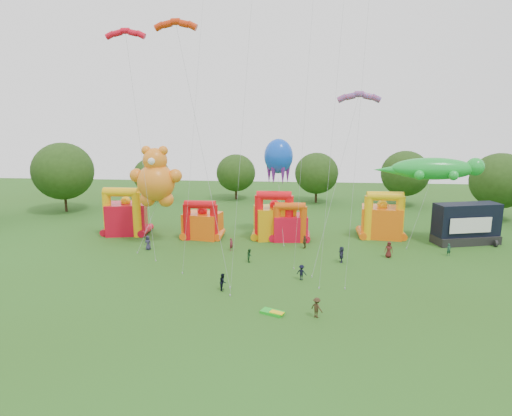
# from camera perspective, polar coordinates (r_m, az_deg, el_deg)

# --- Properties ---
(ground) EXTENTS (160.00, 160.00, 0.00)m
(ground) POSITION_cam_1_polar(r_m,az_deg,el_deg) (37.56, -1.41, -15.31)
(ground) COLOR #2A4F16
(ground) RESTS_ON ground
(tree_ring) EXTENTS (120.12, 122.18, 12.07)m
(tree_ring) POSITION_cam_1_polar(r_m,az_deg,el_deg) (35.84, -3.18, -5.85)
(tree_ring) COLOR #352314
(tree_ring) RESTS_ON ground
(bouncy_castle_0) EXTENTS (6.28, 5.45, 6.95)m
(bouncy_castle_0) POSITION_cam_1_polar(r_m,az_deg,el_deg) (67.57, -15.97, -0.96)
(bouncy_castle_0) COLOR red
(bouncy_castle_0) RESTS_ON ground
(bouncy_castle_1) EXTENTS (5.43, 4.69, 5.50)m
(bouncy_castle_1) POSITION_cam_1_polar(r_m,az_deg,el_deg) (63.46, -6.74, -1.89)
(bouncy_castle_1) COLOR #F9590D
(bouncy_castle_1) RESTS_ON ground
(bouncy_castle_2) EXTENTS (6.08, 5.32, 6.85)m
(bouncy_castle_2) POSITION_cam_1_polar(r_m,az_deg,el_deg) (62.75, 2.30, -1.51)
(bouncy_castle_2) COLOR orange
(bouncy_castle_2) RESTS_ON ground
(bouncy_castle_3) EXTENTS (4.89, 4.08, 5.43)m
(bouncy_castle_3) POSITION_cam_1_polar(r_m,az_deg,el_deg) (62.22, 4.26, -2.14)
(bouncy_castle_3) COLOR red
(bouncy_castle_3) RESTS_ON ground
(bouncy_castle_4) EXTENTS (5.97, 5.05, 6.71)m
(bouncy_castle_4) POSITION_cam_1_polar(r_m,az_deg,el_deg) (65.62, 15.46, -1.39)
(bouncy_castle_4) COLOR orange
(bouncy_castle_4) RESTS_ON ground
(stage_trailer) EXTENTS (9.06, 5.27, 5.41)m
(stage_trailer) POSITION_cam_1_polar(r_m,az_deg,el_deg) (66.59, 24.79, -1.82)
(stage_trailer) COLOR black
(stage_trailer) RESTS_ON ground
(teddy_bear_kite) EXTENTS (6.90, 7.13, 13.04)m
(teddy_bear_kite) POSITION_cam_1_polar(r_m,az_deg,el_deg) (60.38, -12.59, 2.46)
(teddy_bear_kite) COLOR orange
(teddy_bear_kite) RESTS_ON ground
(gecko_kite) EXTENTS (14.16, 6.44, 11.45)m
(gecko_kite) POSITION_cam_1_polar(r_m,az_deg,el_deg) (63.57, 20.50, 2.03)
(gecko_kite) COLOR green
(gecko_kite) RESTS_ON ground
(octopus_kite) EXTENTS (3.99, 8.00, 13.66)m
(octopus_kite) POSITION_cam_1_polar(r_m,az_deg,el_deg) (62.67, 2.95, 3.55)
(octopus_kite) COLOR blue
(octopus_kite) RESTS_ON ground
(parafoil_kites) EXTENTS (31.38, 12.36, 27.39)m
(parafoil_kites) POSITION_cam_1_polar(r_m,az_deg,el_deg) (48.94, -2.78, 5.87)
(parafoil_kites) COLOR red
(parafoil_kites) RESTS_ON ground
(diamond_kites) EXTENTS (19.71, 14.76, 38.34)m
(diamond_kites) POSITION_cam_1_polar(r_m,az_deg,el_deg) (47.31, 3.77, 10.96)
(diamond_kites) COLOR red
(diamond_kites) RESTS_ON ground
(folded_kite_bundle) EXTENTS (2.23, 1.73, 0.31)m
(folded_kite_bundle) POSITION_cam_1_polar(r_m,az_deg,el_deg) (40.60, 2.13, -12.91)
(folded_kite_bundle) COLOR green
(folded_kite_bundle) RESTS_ON ground
(spectator_0) EXTENTS (1.01, 0.77, 1.85)m
(spectator_0) POSITION_cam_1_polar(r_m,az_deg,el_deg) (59.55, -13.37, -4.24)
(spectator_0) COLOR #2B2741
(spectator_0) RESTS_ON ground
(spectator_1) EXTENTS (0.66, 0.71, 1.62)m
(spectator_1) POSITION_cam_1_polar(r_m,az_deg,el_deg) (57.70, -3.10, -4.57)
(spectator_1) COLOR maroon
(spectator_1) RESTS_ON ground
(spectator_2) EXTENTS (0.61, 0.77, 1.58)m
(spectator_2) POSITION_cam_1_polar(r_m,az_deg,el_deg) (53.40, -0.80, -5.94)
(spectator_2) COLOR #1B4420
(spectator_2) RESTS_ON ground
(spectator_3) EXTENTS (1.20, 0.92, 1.64)m
(spectator_3) POSITION_cam_1_polar(r_m,az_deg,el_deg) (48.11, 5.71, -8.01)
(spectator_3) COLOR black
(spectator_3) RESTS_ON ground
(spectator_4) EXTENTS (0.84, 1.08, 1.70)m
(spectator_4) POSITION_cam_1_polar(r_m,az_deg,el_deg) (58.89, 6.11, -4.23)
(spectator_4) COLOR #403319
(spectator_4) RESTS_ON ground
(spectator_5) EXTENTS (0.62, 1.79, 1.91)m
(spectator_5) POSITION_cam_1_polar(r_m,az_deg,el_deg) (54.13, 10.62, -5.72)
(spectator_5) COLOR #23243A
(spectator_5) RESTS_ON ground
(spectator_6) EXTENTS (1.06, 0.79, 1.97)m
(spectator_6) POSITION_cam_1_polar(r_m,az_deg,el_deg) (57.19, 16.26, -5.01)
(spectator_6) COLOR #501916
(spectator_6) RESTS_ON ground
(spectator_7) EXTENTS (0.65, 0.53, 1.53)m
(spectator_7) POSITION_cam_1_polar(r_m,az_deg,el_deg) (60.35, 22.96, -4.82)
(spectator_7) COLOR #1B4331
(spectator_7) RESTS_ON ground
(spectator_8) EXTENTS (0.67, 0.85, 1.72)m
(spectator_8) POSITION_cam_1_polar(r_m,az_deg,el_deg) (45.39, -4.15, -9.19)
(spectator_8) COLOR black
(spectator_8) RESTS_ON ground
(spectator_9) EXTENTS (1.30, 1.24, 1.78)m
(spectator_9) POSITION_cam_1_polar(r_m,az_deg,el_deg) (40.00, 7.60, -12.23)
(spectator_9) COLOR #362615
(spectator_9) RESTS_ON ground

